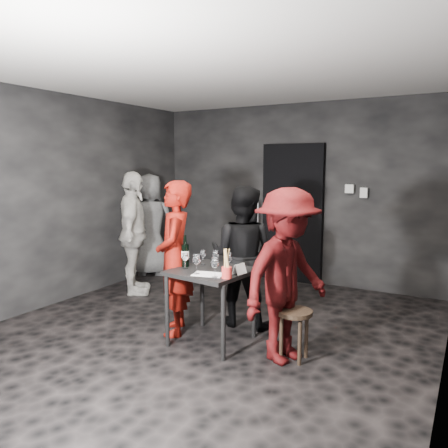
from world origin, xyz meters
The scene contains 25 objects.
floor centered at (0.00, 0.00, 0.00)m, with size 4.50×5.00×0.02m, color black.
ceiling centered at (0.00, 0.00, 2.70)m, with size 4.50×5.00×0.02m, color silver.
wall_back centered at (0.00, 2.50, 1.35)m, with size 4.50×0.04×2.70m, color black.
wall_left centered at (-2.25, 0.00, 1.35)m, with size 0.04×5.00×2.70m, color black.
doorway centered at (0.00, 2.44, 1.05)m, with size 0.95×0.10×2.10m, color black.
wallbox_upper centered at (0.85, 2.45, 1.45)m, with size 0.12×0.06×0.12m, color #B7B7B2.
wallbox_lower centered at (1.05, 2.45, 1.40)m, with size 0.10×0.06×0.14m, color #B7B7B2.
hand_truck centered at (-0.73, 2.32, 0.22)m, with size 0.41×0.34×1.22m.
tasting_table centered at (0.16, -0.19, 0.65)m, with size 0.72×0.72×0.75m.
stool centered at (1.04, -0.16, 0.37)m, with size 0.33×0.33×0.47m.
server_red centered at (-0.31, -0.17, 0.88)m, with size 0.64×0.42×1.77m, color maroon.
woman_black centered at (0.20, 0.41, 0.81)m, with size 0.79×0.43×1.63m, color black.
man_maroon centered at (0.97, -0.20, 0.84)m, with size 1.09×0.51×1.69m, color #3E0808.
bystander_cream centered at (-1.65, 0.70, 0.97)m, with size 1.13×0.54×1.93m, color silver.
bystander_grey centered at (-2.12, 1.64, 0.91)m, with size 0.89×0.48×1.81m, color slate.
tasting_mat centered at (0.24, -0.37, 0.75)m, with size 0.29×0.19×0.00m, color white.
wine_glass_a centered at (-0.09, -0.29, 0.84)m, with size 0.07×0.07×0.18m, color white, non-canonical shape.
wine_glass_b centered at (-0.02, -0.06, 0.84)m, with size 0.07×0.07×0.18m, color white, non-canonical shape.
wine_glass_c centered at (0.12, -0.05, 0.84)m, with size 0.07×0.07×0.18m, color white, non-canonical shape.
wine_glass_d centered at (0.13, -0.41, 0.86)m, with size 0.08×0.08×0.21m, color white, non-canonical shape.
wine_glass_e centered at (0.35, -0.43, 0.85)m, with size 0.08×0.08×0.21m, color white, non-canonical shape.
wine_glass_f centered at (0.33, -0.15, 0.85)m, with size 0.08×0.08×0.20m, color white, non-canonical shape.
wine_bottle centered at (-0.15, -0.20, 0.87)m, with size 0.08×0.08×0.33m.
breadstick_cup centered at (0.45, -0.40, 0.88)m, with size 0.09×0.09×0.29m.
reserved_card centered at (0.47, -0.21, 0.80)m, with size 0.08×0.13×0.10m, color white, non-canonical shape.
Camera 1 is at (2.39, -3.82, 1.79)m, focal length 35.00 mm.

